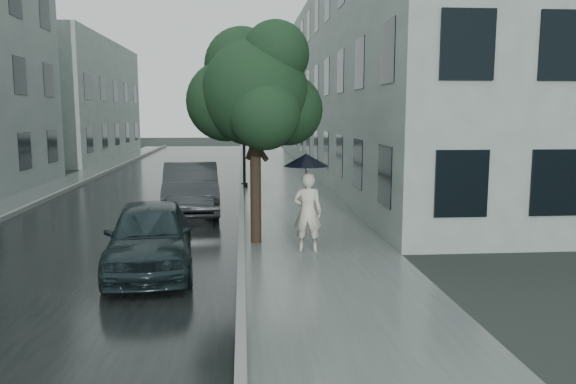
{
  "coord_description": "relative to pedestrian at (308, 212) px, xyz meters",
  "views": [
    {
      "loc": [
        -1.53,
        -10.46,
        3.18
      ],
      "look_at": [
        -0.46,
        2.57,
        1.3
      ],
      "focal_mm": 35.0,
      "sensor_mm": 36.0,
      "label": 1
    }
  ],
  "objects": [
    {
      "name": "ground",
      "position": [
        0.06,
        -2.0,
        -0.92
      ],
      "size": [
        120.0,
        120.0,
        0.0
      ],
      "primitive_type": "plane",
      "color": "black",
      "rests_on": "ground"
    },
    {
      "name": "sidewalk",
      "position": [
        0.31,
        10.0,
        -0.91
      ],
      "size": [
        3.5,
        60.0,
        0.01
      ],
      "primitive_type": "cube",
      "color": "slate",
      "rests_on": "ground"
    },
    {
      "name": "kerb_near",
      "position": [
        -1.51,
        10.0,
        -0.84
      ],
      "size": [
        0.15,
        60.0,
        0.15
      ],
      "primitive_type": "cube",
      "color": "slate",
      "rests_on": "ground"
    },
    {
      "name": "asphalt_road",
      "position": [
        -5.01,
        10.0,
        -0.91
      ],
      "size": [
        6.85,
        60.0,
        0.0
      ],
      "primitive_type": "cube",
      "color": "black",
      "rests_on": "ground"
    },
    {
      "name": "kerb_far",
      "position": [
        -8.51,
        10.0,
        -0.84
      ],
      "size": [
        0.15,
        60.0,
        0.15
      ],
      "primitive_type": "cube",
      "color": "slate",
      "rests_on": "ground"
    },
    {
      "name": "sidewalk_far",
      "position": [
        -9.44,
        10.0,
        -0.91
      ],
      "size": [
        1.7,
        60.0,
        0.01
      ],
      "primitive_type": "cube",
      "color": "#4C5451",
      "rests_on": "ground"
    },
    {
      "name": "building_near",
      "position": [
        5.53,
        17.5,
        3.58
      ],
      "size": [
        7.02,
        36.0,
        9.0
      ],
      "color": "#92A09B",
      "rests_on": "ground"
    },
    {
      "name": "building_far_b",
      "position": [
        -13.71,
        28.0,
        3.08
      ],
      "size": [
        7.02,
        18.0,
        8.0
      ],
      "color": "#92A09B",
      "rests_on": "ground"
    },
    {
      "name": "pedestrian",
      "position": [
        0.0,
        0.0,
        0.0
      ],
      "size": [
        0.73,
        0.55,
        1.82
      ],
      "primitive_type": "imported",
      "rotation": [
        0.0,
        0.0,
        2.95
      ],
      "color": "beige",
      "rests_on": "sidewalk"
    },
    {
      "name": "umbrella",
      "position": [
        -0.05,
        -0.05,
        1.19
      ],
      "size": [
        1.29,
        1.29,
        1.36
      ],
      "rotation": [
        0.0,
        0.0,
        0.29
      ],
      "color": "black",
      "rests_on": "ground"
    },
    {
      "name": "street_tree",
      "position": [
        -1.15,
        1.1,
        2.74
      ],
      "size": [
        3.32,
        3.02,
        5.28
      ],
      "color": "#332619",
      "rests_on": "ground"
    },
    {
      "name": "lamp_post",
      "position": [
        -1.55,
        11.12,
        1.84
      ],
      "size": [
        0.85,
        0.33,
        4.79
      ],
      "rotation": [
        0.0,
        0.0,
        0.06
      ],
      "color": "black",
      "rests_on": "ground"
    },
    {
      "name": "car_near",
      "position": [
        -3.33,
        -1.25,
        -0.21
      ],
      "size": [
        2.05,
        4.23,
        1.39
      ],
      "primitive_type": "imported",
      "rotation": [
        0.0,
        0.0,
        0.1
      ],
      "color": "black",
      "rests_on": "ground"
    },
    {
      "name": "car_far",
      "position": [
        -3.1,
        5.35,
        -0.13
      ],
      "size": [
        2.06,
        4.88,
        1.57
      ],
      "primitive_type": "imported",
      "rotation": [
        0.0,
        0.0,
        0.09
      ],
      "color": "#25282A",
      "rests_on": "ground"
    }
  ]
}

